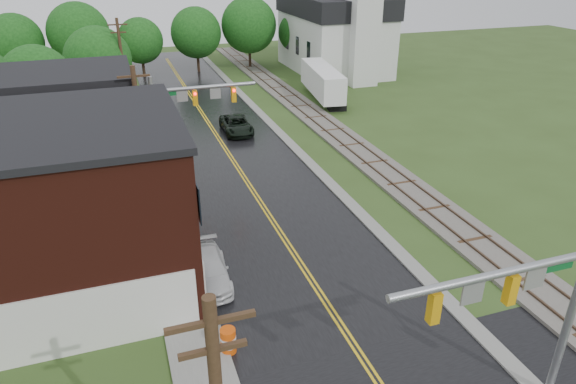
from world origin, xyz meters
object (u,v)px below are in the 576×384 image
construction_barrel (228,341)px  church (338,26)px  utility_pole_b (142,138)px  semi_trailer (323,81)px  pickup_white (208,270)px  brick_building (25,215)px  suv_dark (236,125)px  traffic_signal_far (185,106)px  tree_left_c (40,82)px  utility_pole_c (123,65)px  tree_left_e (100,61)px  traffic_signal_near (527,298)px

construction_barrel → church: bearing=61.3°
utility_pole_b → church: bearing=49.8°
semi_trailer → construction_barrel: size_ratio=9.61×
construction_barrel → pickup_white: bearing=87.8°
brick_building → suv_dark: bearing=53.7°
church → semi_trailer: bearing=-120.3°
traffic_signal_far → suv_dark: 10.16m
semi_trailer → tree_left_c: bearing=-175.8°
utility_pole_b → utility_pole_c: bearing=90.0°
tree_left_e → semi_trailer: size_ratio=0.75×
traffic_signal_near → construction_barrel: bearing=144.5°
traffic_signal_near → tree_left_e: size_ratio=0.90×
tree_left_e → pickup_white: 33.22m
tree_left_c → tree_left_e: tree_left_e is taller
suv_dark → pickup_white: (-6.65, -21.35, -0.04)m
traffic_signal_near → suv_dark: 32.85m
suv_dark → construction_barrel: suv_dark is taller
construction_barrel → traffic_signal_near: bearing=-35.5°
church → semi_trailer: (-6.94, -11.87, -3.74)m
suv_dark → tree_left_e: bearing=134.5°
traffic_signal_near → tree_left_e: bearing=105.7°
brick_building → tree_left_e: brick_building is taller
pickup_white → construction_barrel: (-0.20, -5.14, -0.10)m
pickup_white → semi_trailer: 33.81m
brick_building → pickup_white: (7.68, -1.81, -3.49)m
traffic_signal_near → semi_trailer: bearing=76.5°
semi_trailer → construction_barrel: semi_trailer is taller
utility_pole_c → tree_left_e: utility_pole_c is taller
utility_pole_c → pickup_white: 31.14m
tree_left_c → tree_left_e: 7.82m
utility_pole_c → traffic_signal_near: bearing=-76.3°
tree_left_c → suv_dark: size_ratio=1.50×
traffic_signal_near → tree_left_c: bearing=114.6°
semi_trailer → traffic_signal_far: bearing=-138.0°
church → utility_pole_b: church is taller
brick_building → utility_pole_b: 9.03m
pickup_white → tree_left_e: bearing=99.7°
construction_barrel → tree_left_c: bearing=105.5°
church → semi_trailer: 14.25m
utility_pole_c → tree_left_c: utility_pole_c is taller
utility_pole_b → suv_dark: bearing=55.4°
utility_pole_c → construction_barrel: size_ratio=7.93×
pickup_white → construction_barrel: 5.14m
church → construction_barrel: bearing=-118.7°
utility_pole_c → suv_dark: size_ratio=1.77×
traffic_signal_near → suv_dark: bearing=92.9°
utility_pole_c → suv_dark: utility_pole_c is taller
suv_dark → pickup_white: size_ratio=1.11×
utility_pole_c → tree_left_e: size_ratio=1.10×
traffic_signal_far → utility_pole_b: 6.01m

